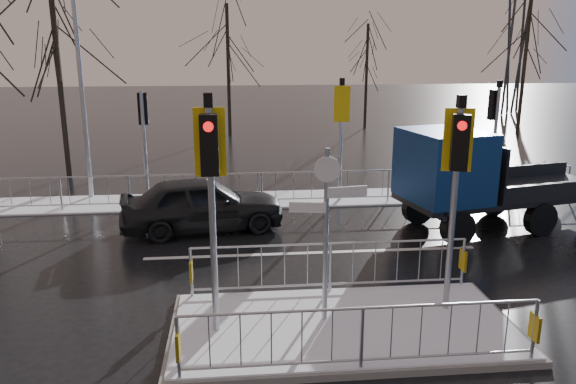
{
  "coord_description": "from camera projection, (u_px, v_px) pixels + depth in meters",
  "views": [
    {
      "loc": [
        -1.83,
        -8.75,
        4.88
      ],
      "look_at": [
        -0.69,
        2.8,
        1.8
      ],
      "focal_mm": 35.0,
      "sensor_mm": 36.0,
      "label": 1
    }
  ],
  "objects": [
    {
      "name": "ground",
      "position": [
        343.0,
        331.0,
        9.84
      ],
      "size": [
        120.0,
        120.0,
        0.0
      ],
      "primitive_type": "plane",
      "color": "black",
      "rests_on": "ground"
    },
    {
      "name": "snow_verge",
      "position": [
        292.0,
        199.0,
        18.1
      ],
      "size": [
        30.0,
        2.0,
        0.04
      ],
      "primitive_type": "cube",
      "color": "white",
      "rests_on": "ground"
    },
    {
      "name": "lane_markings",
      "position": [
        347.0,
        340.0,
        9.52
      ],
      "size": [
        8.0,
        11.38,
        0.01
      ],
      "color": "silver",
      "rests_on": "ground"
    },
    {
      "name": "traffic_island",
      "position": [
        343.0,
        310.0,
        9.75
      ],
      "size": [
        6.0,
        3.04,
        4.15
      ],
      "color": "#63625E",
      "rests_on": "ground"
    },
    {
      "name": "far_kerb_fixtures",
      "position": [
        303.0,
        172.0,
        17.39
      ],
      "size": [
        18.0,
        0.65,
        3.83
      ],
      "color": "#9CA2AB",
      "rests_on": "ground"
    },
    {
      "name": "car_far_lane",
      "position": [
        202.0,
        204.0,
        14.97
      ],
      "size": [
        4.54,
        2.43,
        1.47
      ],
      "primitive_type": "imported",
      "rotation": [
        0.0,
        0.0,
        1.74
      ],
      "color": "black",
      "rests_on": "ground"
    },
    {
      "name": "flatbed_truck",
      "position": [
        470.0,
        178.0,
        14.76
      ],
      "size": [
        6.24,
        3.39,
        2.74
      ],
      "color": "black",
      "rests_on": "ground"
    },
    {
      "name": "tree_near_b",
      "position": [
        55.0,
        36.0,
        19.78
      ],
      "size": [
        4.0,
        4.0,
        7.55
      ],
      "color": "black",
      "rests_on": "ground"
    },
    {
      "name": "tree_far_a",
      "position": [
        228.0,
        44.0,
        29.57
      ],
      "size": [
        3.75,
        3.75,
        7.08
      ],
      "color": "black",
      "rests_on": "ground"
    },
    {
      "name": "tree_far_b",
      "position": [
        367.0,
        56.0,
        32.42
      ],
      "size": [
        3.25,
        3.25,
        6.14
      ],
      "color": "black",
      "rests_on": "ground"
    },
    {
      "name": "tree_far_c",
      "position": [
        527.0,
        38.0,
        30.05
      ],
      "size": [
        4.0,
        4.0,
        7.55
      ],
      "color": "black",
      "rests_on": "ground"
    },
    {
      "name": "street_lamp_left",
      "position": [
        81.0,
        56.0,
        17.21
      ],
      "size": [
        1.25,
        0.18,
        8.2
      ],
      "color": "#9CA2AB",
      "rests_on": "ground"
    }
  ]
}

